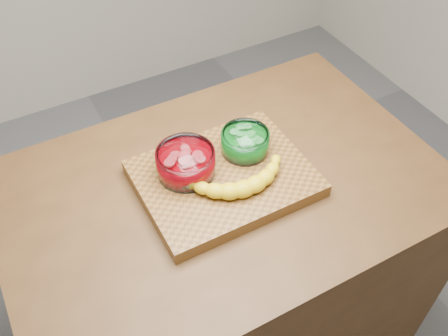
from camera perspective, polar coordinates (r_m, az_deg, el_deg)
ground at (r=2.11m, az=-0.00°, el=-18.34°), size 3.50×3.50×0.00m
counter at (r=1.72m, az=-0.00°, el=-11.87°), size 1.20×0.80×0.90m
cutting_board at (r=1.34m, az=-0.00°, el=-1.18°), size 0.45×0.35×0.04m
bowl_red at (r=1.31m, az=-4.39°, el=0.60°), size 0.16×0.16×0.07m
bowl_green at (r=1.37m, az=2.42°, el=3.00°), size 0.13×0.13×0.06m
banana at (r=1.29m, az=1.69°, el=-1.05°), size 0.30×0.15×0.04m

